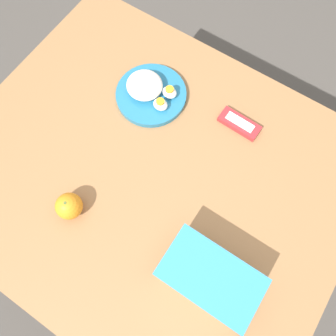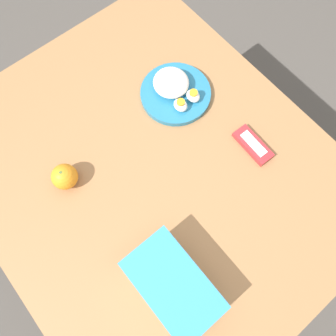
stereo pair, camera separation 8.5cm
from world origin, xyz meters
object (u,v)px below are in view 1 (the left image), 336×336
Objects in this scene: rice_plate at (150,92)px; candy_bar at (239,124)px; food_container at (209,277)px; orange_fruit at (69,206)px.

candy_bar is at bearing -167.52° from rice_plate.
food_container is 0.53m from rice_plate.
candy_bar is (-0.24, -0.45, -0.02)m from orange_fruit.
food_container is 3.28× the size of orange_fruit.
orange_fruit is 0.51m from candy_bar.
candy_bar is at bearing -71.15° from food_container.
food_container is at bearing -173.03° from orange_fruit.
orange_fruit reaches higher than candy_bar.
food_container is at bearing 108.85° from candy_bar.
rice_plate is at bearing -40.52° from food_container.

